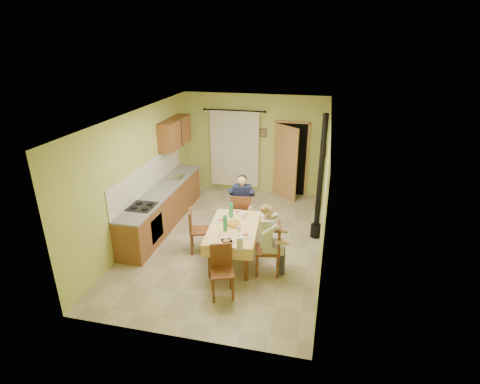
% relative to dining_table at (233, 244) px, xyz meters
% --- Properties ---
extents(floor, '(4.00, 6.00, 0.01)m').
position_rel_dining_table_xyz_m(floor, '(-0.31, 0.75, -0.38)').
color(floor, tan).
rests_on(floor, ground).
extents(room_shell, '(4.04, 6.04, 2.82)m').
position_rel_dining_table_xyz_m(room_shell, '(-0.31, 0.75, 1.44)').
color(room_shell, '#BAC665').
rests_on(room_shell, ground).
extents(kitchen_run, '(0.64, 3.64, 1.56)m').
position_rel_dining_table_xyz_m(kitchen_run, '(-2.02, 1.15, 0.10)').
color(kitchen_run, brown).
rests_on(kitchen_run, ground).
extents(upper_cabinets, '(0.35, 1.40, 0.70)m').
position_rel_dining_table_xyz_m(upper_cabinets, '(-2.13, 2.45, 1.57)').
color(upper_cabinets, brown).
rests_on(upper_cabinets, room_shell).
extents(curtain, '(1.70, 0.07, 2.22)m').
position_rel_dining_table_xyz_m(curtain, '(-0.86, 3.65, 0.88)').
color(curtain, black).
rests_on(curtain, ground).
extents(doorway, '(0.96, 0.58, 2.15)m').
position_rel_dining_table_xyz_m(doorway, '(0.69, 3.60, 0.67)').
color(doorway, black).
rests_on(doorway, ground).
extents(dining_table, '(1.07, 1.64, 0.76)m').
position_rel_dining_table_xyz_m(dining_table, '(0.00, 0.00, 0.00)').
color(dining_table, '#EFC67B').
rests_on(dining_table, ground).
extents(tableware, '(0.87, 1.60, 0.33)m').
position_rel_dining_table_xyz_m(tableware, '(0.01, -0.10, 0.44)').
color(tableware, white).
rests_on(tableware, dining_table).
extents(chair_far, '(0.49, 0.49, 1.01)m').
position_rel_dining_table_xyz_m(chair_far, '(-0.08, 1.11, -0.09)').
color(chair_far, brown).
rests_on(chair_far, ground).
extents(chair_near, '(0.50, 0.50, 0.95)m').
position_rel_dining_table_xyz_m(chair_near, '(0.08, -1.13, -0.09)').
color(chair_near, brown).
rests_on(chair_near, ground).
extents(chair_right, '(0.51, 0.51, 1.02)m').
position_rel_dining_table_xyz_m(chair_right, '(0.75, -0.25, -0.09)').
color(chair_right, brown).
rests_on(chair_right, ground).
extents(chair_left, '(0.49, 0.49, 0.95)m').
position_rel_dining_table_xyz_m(chair_left, '(-0.79, 0.19, -0.09)').
color(chair_left, brown).
rests_on(chair_left, ground).
extents(man_far, '(0.61, 0.50, 1.39)m').
position_rel_dining_table_xyz_m(man_far, '(-0.08, 1.12, 0.50)').
color(man_far, '#141938').
rests_on(man_far, chair_far).
extents(man_right, '(0.51, 0.62, 1.39)m').
position_rel_dining_table_xyz_m(man_right, '(0.73, -0.25, 0.50)').
color(man_right, beige).
rests_on(man_right, chair_right).
extents(stove_flue, '(0.24, 0.24, 2.80)m').
position_rel_dining_table_xyz_m(stove_flue, '(1.59, 1.35, 0.64)').
color(stove_flue, black).
rests_on(stove_flue, ground).
extents(picture_back, '(0.19, 0.03, 0.23)m').
position_rel_dining_table_xyz_m(picture_back, '(-0.06, 3.72, 1.37)').
color(picture_back, black).
rests_on(picture_back, room_shell).
extents(picture_right, '(0.03, 0.31, 0.21)m').
position_rel_dining_table_xyz_m(picture_right, '(1.66, 1.95, 1.47)').
color(picture_right, brown).
rests_on(picture_right, room_shell).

